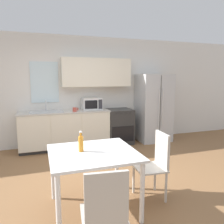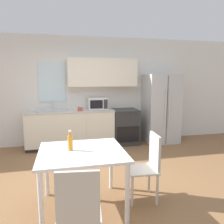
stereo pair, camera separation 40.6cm
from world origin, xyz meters
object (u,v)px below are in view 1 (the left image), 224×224
(coffee_mug, at_px, (75,109))
(dining_chair_near, at_px, (105,211))
(drink_bottle, at_px, (81,143))
(dining_chair_side, at_px, (156,161))
(refrigerator, at_px, (153,108))
(oven_range, at_px, (119,126))
(dining_table, at_px, (93,160))
(microwave, at_px, (92,104))

(coffee_mug, bearing_deg, dining_chair_near, -94.91)
(dining_chair_near, height_order, drink_bottle, drink_bottle)
(drink_bottle, bearing_deg, dining_chair_side, -1.89)
(refrigerator, bearing_deg, oven_range, 177.61)
(dining_table, distance_m, dining_chair_side, 0.92)
(coffee_mug, distance_m, dining_chair_side, 2.60)
(refrigerator, bearing_deg, drink_bottle, -133.71)
(coffee_mug, distance_m, dining_table, 2.50)
(dining_table, bearing_deg, dining_chair_near, -97.09)
(dining_chair_near, distance_m, drink_bottle, 0.98)
(oven_range, xyz_separation_m, refrigerator, (0.97, -0.04, 0.44))
(oven_range, xyz_separation_m, dining_chair_near, (-1.43, -3.51, 0.09))
(refrigerator, relative_size, dining_chair_side, 1.91)
(microwave, height_order, dining_table, microwave)
(coffee_mug, bearing_deg, dining_chair_side, -73.51)
(refrigerator, height_order, dining_chair_near, refrigerator)
(microwave, distance_m, dining_chair_side, 2.78)
(coffee_mug, xyz_separation_m, dining_chair_side, (0.73, -2.46, -0.42))
(oven_range, height_order, coffee_mug, coffee_mug)
(dining_chair_side, height_order, drink_bottle, drink_bottle)
(oven_range, relative_size, microwave, 1.86)
(microwave, distance_m, dining_table, 2.84)
(refrigerator, xyz_separation_m, dining_table, (-2.30, -2.60, -0.22))
(dining_chair_near, bearing_deg, drink_bottle, 98.77)
(oven_range, height_order, dining_chair_side, dining_chair_side)
(drink_bottle, bearing_deg, dining_chair_near, -88.14)
(coffee_mug, bearing_deg, refrigerator, 3.37)
(dining_table, xyz_separation_m, drink_bottle, (-0.14, 0.06, 0.21))
(oven_range, bearing_deg, dining_chair_side, -99.04)
(oven_range, height_order, drink_bottle, drink_bottle)
(oven_range, bearing_deg, dining_table, -116.61)
(dining_chair_near, xyz_separation_m, dining_chair_side, (1.01, 0.89, 0.00))
(dining_chair_near, bearing_deg, coffee_mug, 92.00)
(dining_chair_side, xyz_separation_m, drink_bottle, (-1.04, 0.03, 0.34))
(dining_chair_side, bearing_deg, refrigerator, -24.04)
(refrigerator, height_order, dining_table, refrigerator)
(refrigerator, distance_m, microwave, 1.67)
(refrigerator, bearing_deg, coffee_mug, -176.63)
(drink_bottle, bearing_deg, refrigerator, 46.29)
(refrigerator, height_order, drink_bottle, refrigerator)
(microwave, bearing_deg, dining_table, -103.18)
(dining_table, height_order, drink_bottle, drink_bottle)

